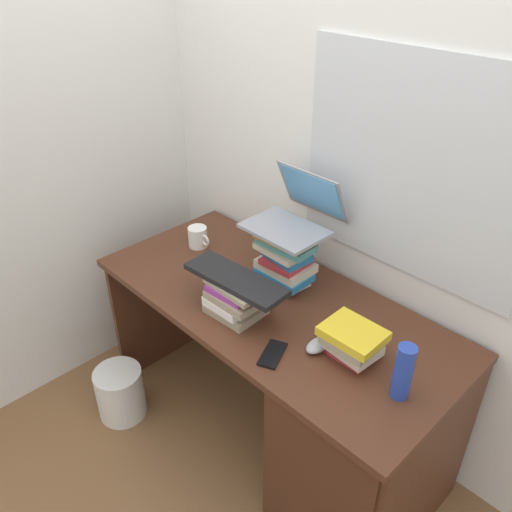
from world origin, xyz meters
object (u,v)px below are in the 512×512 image
Objects in this scene: book_stack_side at (352,341)px; water_bottle at (403,372)px; wastebasket at (120,393)px; keyboard at (236,279)px; laptop at (296,213)px; computer_mouse at (318,345)px; cell_phone at (273,354)px; desk at (340,419)px; book_stack_tall at (285,258)px; book_stack_keyboard_riser at (236,298)px; mug at (198,237)px.

water_bottle is (0.22, -0.04, 0.04)m from book_stack_side.
keyboard is at bearing 30.43° from wastebasket.
keyboard is 1.61× the size of wastebasket.
laptop is 0.54m from computer_mouse.
computer_mouse is (0.37, -0.28, -0.28)m from laptop.
computer_mouse is at bearing 32.78° from cell_phone.
water_bottle is at bearing -9.19° from desk.
desk is at bearing 10.73° from keyboard.
cell_phone is at bearing -158.91° from water_bottle.
computer_mouse is 0.33m from water_bottle.
book_stack_tall is 2.39× the size of computer_mouse.
book_stack_keyboard_riser is 2.29× the size of computer_mouse.
laptop reaches higher than computer_mouse.
desk is 0.62m from book_stack_keyboard_riser.
wastebasket is (-0.78, -0.22, -0.62)m from cell_phone.
cell_phone is at bearing 16.06° from wastebasket.
computer_mouse reaches higher than cell_phone.
desk is at bearing -5.20° from mug.
laptop reaches higher than book_stack_side.
book_stack_tall is at bearing -87.25° from laptop.
keyboard is at bearing -22.85° from mug.
keyboard is at bearing -89.17° from book_stack_tall.
mug is (-0.49, 0.21, -0.02)m from book_stack_keyboard_riser.
desk is at bearing 23.52° from cell_phone.
book_stack_side is (0.46, -0.15, -0.06)m from book_stack_tall.
keyboard is 0.68m from water_bottle.
water_bottle is at bearing -2.68° from cell_phone.
book_stack_tall is 1.25× the size of water_bottle.
computer_mouse is 0.83× the size of mug.
book_stack_side is at bearing 8.30° from desk.
wastebasket is at bearing -149.89° from book_stack_keyboard_riser.
book_stack_tall is at bearing 161.77° from book_stack_side.
book_stack_side is at bearing -24.91° from laptop.
book_stack_keyboard_riser is 0.68m from water_bottle.
book_stack_keyboard_riser is 1.89× the size of mug.
desk is at bearing -25.54° from laptop.
desk is 14.72× the size of computer_mouse.
book_stack_side is at bearing -5.05° from mug.
cell_phone is at bearing -56.19° from laptop.
water_bottle is at bearing 17.83° from wastebasket.
desk is 7.32× the size of book_stack_side.
laptop is at bearing 15.50° from mug.
book_stack_side is at bearing 23.47° from wastebasket.
wastebasket is at bearing -153.78° from keyboard.
mug is at bearing 156.99° from book_stack_keyboard_riser.
water_bottle is (0.68, -0.19, -0.02)m from book_stack_tall.
book_stack_keyboard_riser is 0.90m from wastebasket.
desk is 0.43m from cell_phone.
mug is (-0.84, 0.14, 0.03)m from computer_mouse.
wastebasket is (-0.02, -0.50, -0.66)m from mug.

